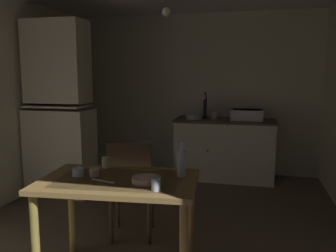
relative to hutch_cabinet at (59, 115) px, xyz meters
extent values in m
plane|color=brown|center=(1.44, -0.57, -1.00)|extent=(5.07, 5.07, 0.00)
cube|color=beige|center=(1.44, 1.52, 0.20)|extent=(3.82, 0.10, 2.40)
cube|color=beige|center=(0.00, 0.00, -0.47)|extent=(0.80, 0.44, 1.07)
cube|color=beige|center=(0.00, 0.00, 0.65)|extent=(0.74, 0.38, 0.99)
cube|color=beige|center=(0.00, -0.02, 0.11)|extent=(0.72, 0.40, 0.02)
cube|color=beige|center=(1.95, 1.15, -0.59)|extent=(1.38, 0.60, 0.83)
cube|color=brown|center=(1.95, 1.15, -0.15)|extent=(1.41, 0.63, 0.03)
sphere|color=#2D2823|center=(1.75, 0.84, -0.54)|extent=(0.02, 0.02, 0.02)
cube|color=white|center=(2.25, 1.15, -0.06)|extent=(0.44, 0.34, 0.15)
cube|color=black|center=(2.25, 1.15, 0.01)|extent=(0.38, 0.28, 0.01)
cylinder|color=#232328|center=(1.65, 1.20, 0.00)|extent=(0.05, 0.05, 0.28)
cylinder|color=#232328|center=(1.65, 1.13, 0.10)|extent=(0.03, 0.12, 0.03)
cylinder|color=#2C1A30|center=(1.65, 1.26, 0.19)|extent=(0.02, 0.16, 0.12)
cylinder|color=#ADD1C1|center=(1.50, 1.10, -0.10)|extent=(0.23, 0.23, 0.07)
cylinder|color=beige|center=(1.78, 1.18, -0.08)|extent=(0.11, 0.11, 0.12)
cube|color=brown|center=(1.41, -1.57, -0.27)|extent=(1.19, 0.81, 0.04)
cube|color=white|center=(1.41, -1.57, -0.25)|extent=(0.93, 0.63, 0.00)
cylinder|color=olive|center=(0.94, -1.91, -0.64)|extent=(0.06, 0.06, 0.72)
cylinder|color=olive|center=(0.88, -1.33, -0.64)|extent=(0.06, 0.06, 0.72)
cylinder|color=brown|center=(1.88, -1.23, -0.64)|extent=(0.06, 0.06, 0.72)
cube|color=#4B3322|center=(1.28, -0.92, -0.55)|extent=(0.47, 0.47, 0.03)
cube|color=#503724|center=(1.31, -1.10, -0.31)|extent=(0.38, 0.10, 0.45)
cylinder|color=#4B3322|center=(1.41, -0.71, -0.79)|extent=(0.04, 0.04, 0.44)
cylinder|color=#4B3322|center=(1.07, -0.79, -0.79)|extent=(0.04, 0.04, 0.44)
cylinder|color=#4B3322|center=(1.48, -1.05, -0.79)|extent=(0.04, 0.04, 0.44)
cylinder|color=#4B3322|center=(1.14, -1.12, -0.79)|extent=(0.04, 0.04, 0.44)
cylinder|color=tan|center=(1.63, -1.60, -0.23)|extent=(0.20, 0.20, 0.04)
cylinder|color=tan|center=(1.21, -1.54, -0.22)|extent=(0.08, 0.08, 0.06)
cylinder|color=#9EB2C6|center=(1.09, -1.57, -0.22)|extent=(0.09, 0.09, 0.06)
cylinder|color=beige|center=(1.20, -1.31, -0.21)|extent=(0.06, 0.06, 0.09)
cylinder|color=#9EB2C6|center=(1.74, -1.76, -0.21)|extent=(0.06, 0.06, 0.08)
cylinder|color=#B7BCC1|center=(1.84, -1.40, -0.16)|extent=(0.07, 0.07, 0.19)
cylinder|color=#B7BCC1|center=(1.84, -1.40, -0.03)|extent=(0.03, 0.03, 0.07)
cube|color=silver|center=(1.32, -1.65, -0.25)|extent=(0.19, 0.07, 0.00)
cube|color=beige|center=(0.99, -1.35, -0.25)|extent=(0.11, 0.11, 0.00)
sphere|color=#F9EFCC|center=(1.52, -0.60, 1.07)|extent=(0.08, 0.08, 0.08)
camera|label=1|loc=(2.34, -3.84, 0.49)|focal=37.24mm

